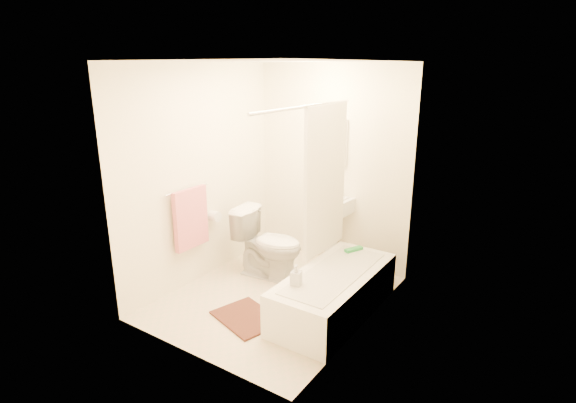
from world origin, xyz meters
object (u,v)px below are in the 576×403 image
Objects in this scene: sink at (331,228)px; bathtub at (334,293)px; toilet at (269,244)px; bath_mat at (247,317)px; soap_bottle at (296,275)px.

sink is 0.61× the size of bathtub.
toilet is 1.03m from bath_mat.
bath_mat is at bearing -138.57° from bathtub.
sink is 1.47m from soap_bottle.
toilet is 0.86× the size of sink.
soap_bottle reaches higher than bath_mat.
bathtub is 0.89m from bath_mat.
bathtub is 7.46× the size of soap_bottle.
sink reaches higher than bath_mat.
toilet is at bearing -119.17° from sink.
soap_bottle is at bearing -112.34° from bathtub.
sink reaches higher than soap_bottle.
sink is at bearing 120.54° from bathtub.
bath_mat is (-0.07, -1.56, -0.46)m from sink.
bath_mat is (0.37, -0.88, -0.39)m from toilet.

